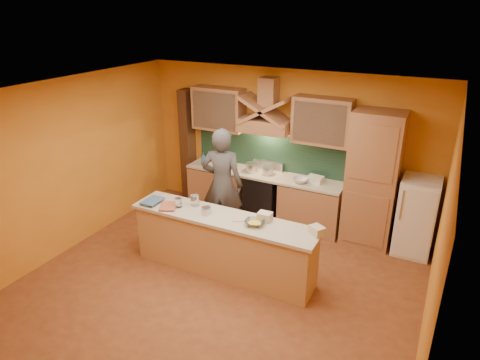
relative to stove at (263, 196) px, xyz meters
The scene contains 36 objects.
floor 2.27m from the stove, 82.23° to the right, with size 5.50×5.00×0.01m, color brown.
ceiling 3.23m from the stove, 82.23° to the right, with size 5.50×5.00×0.01m, color white.
wall_back 1.04m from the stove, 45.00° to the left, with size 5.50×0.02×2.80m, color orange.
wall_front 4.80m from the stove, 86.35° to the right, with size 5.50×0.02×2.80m, color orange.
wall_left 3.43m from the stove, 138.08° to the right, with size 0.02×5.00×2.80m, color orange.
wall_right 3.88m from the stove, 35.80° to the right, with size 0.02×5.00×2.80m, color orange.
base_cabinet_left 0.95m from the stove, behind, with size 1.10×0.60×0.86m, color #AB744E.
base_cabinet_right 0.95m from the stove, ahead, with size 1.10×0.60×0.86m, color #AB744E.
counter_top 0.45m from the stove, behind, with size 3.00×0.62×0.04m, color beige.
stove is the anchor object (origin of this frame).
backsplash 0.85m from the stove, 90.00° to the left, with size 3.00×0.03×0.70m, color #173326.
range_hood 1.37m from the stove, 90.00° to the left, with size 0.92×0.50×0.24m, color #AB744E.
hood_chimney 1.96m from the stove, 90.00° to the left, with size 0.30×0.30×0.50m, color #AB744E.
upper_cabinet_left 1.85m from the stove, behind, with size 1.00×0.35×0.80m, color #AB744E.
upper_cabinet_right 1.85m from the stove, ahead, with size 1.00×0.35×0.80m, color #AB744E.
pantry_column 2.07m from the stove, ahead, with size 0.80×0.60×2.30m, color #AB744E.
fridge 2.71m from the stove, ahead, with size 0.58×0.60×1.30m, color white.
trim_column_left 1.89m from the stove, behind, with size 0.20×0.30×2.30m, color #472816.
island_body 1.91m from the stove, 83.99° to the right, with size 2.80×0.55×0.88m, color tan.
island_top 1.97m from the stove, 83.99° to the right, with size 2.90×0.62×0.05m, color beige.
person 1.13m from the stove, 110.74° to the right, with size 0.72×0.47×1.97m, color #4C4C51.
pot_large 0.58m from the stove, behind, with size 0.23×0.23×0.17m, color silver.
pot_small 0.53m from the stove, ahead, with size 0.19×0.19×0.14m, color #BBBCC3.
soap_bottle_a 1.16m from the stove, 167.32° to the right, with size 0.08×0.08×0.18m, color white.
soap_bottle_b 1.36m from the stove, behind, with size 0.10×0.10×0.25m, color teal.
bowl_back 0.92m from the stove, ahead, with size 0.26×0.26×0.08m, color silver.
dish_rack 1.11m from the stove, ahead, with size 0.27×0.21×0.10m, color white.
book_lower 2.28m from the stove, 111.30° to the right, with size 0.24×0.33×0.03m, color #B55A40.
book_upper 2.35m from the stove, 119.62° to the right, with size 0.25×0.35×0.03m, color #426391.
jar_large 1.89m from the stove, 102.03° to the right, with size 0.13×0.13×0.16m, color white.
jar_small 2.09m from the stove, 106.30° to the right, with size 0.11×0.11×0.15m, color white.
kitchen_scale 2.02m from the stove, 91.76° to the right, with size 0.11×0.11×0.09m, color silver.
mixing_bowl 2.12m from the stove, 69.54° to the right, with size 0.27×0.27×0.07m, color silver.
cloth 1.98m from the stove, 75.95° to the right, with size 0.23×0.17×0.02m, color beige.
grocery_bag_a 1.99m from the stove, 65.48° to the right, with size 0.19×0.15×0.13m, color beige.
grocery_bag_b 2.45m from the stove, 48.49° to the right, with size 0.20×0.15×0.12m, color beige.
Camera 1 is at (2.64, -4.56, 3.83)m, focal length 32.00 mm.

